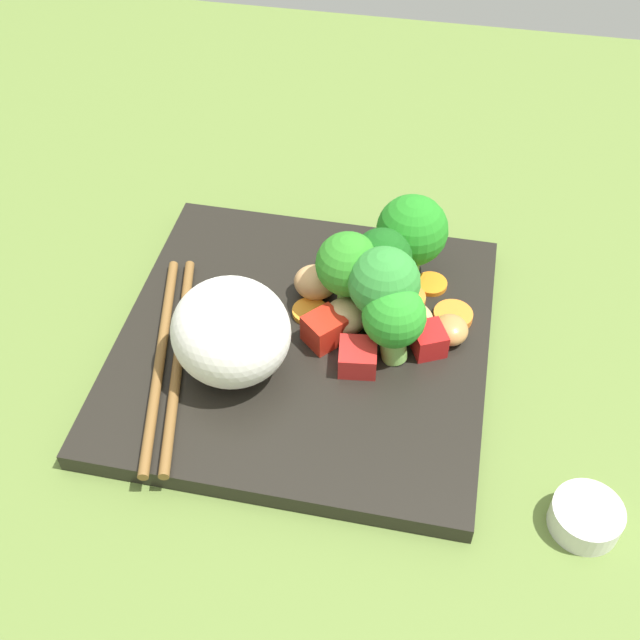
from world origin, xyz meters
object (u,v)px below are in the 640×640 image
(broccoli_floret_1, at_px, (412,232))
(sauce_cup, at_px, (586,517))
(rice_mound, at_px, (231,332))
(carrot_slice_0, at_px, (431,284))
(square_plate, at_px, (304,344))
(chopstick_pair, at_px, (169,358))

(broccoli_floret_1, xyz_separation_m, sauce_cup, (-0.20, -0.14, -0.05))
(rice_mound, bearing_deg, carrot_slice_0, -50.04)
(square_plate, bearing_deg, broccoli_floret_1, -38.30)
(square_plate, relative_size, rice_mound, 3.22)
(rice_mound, height_order, carrot_slice_0, rice_mound)
(carrot_slice_0, height_order, sauce_cup, same)
(rice_mound, height_order, chopstick_pair, rice_mound)
(square_plate, bearing_deg, chopstick_pair, 114.80)
(square_plate, xyz_separation_m, broccoli_floret_1, (0.09, -0.07, 0.05))
(chopstick_pair, bearing_deg, broccoli_floret_1, 116.47)
(rice_mound, height_order, sauce_cup, rice_mound)
(rice_mound, xyz_separation_m, carrot_slice_0, (0.11, -0.13, -0.03))
(carrot_slice_0, bearing_deg, sauce_cup, -147.91)
(sauce_cup, bearing_deg, rice_mound, 73.27)
(chopstick_pair, bearing_deg, rice_mound, 83.56)
(square_plate, relative_size, chopstick_pair, 1.36)
(broccoli_floret_1, relative_size, chopstick_pair, 0.36)
(rice_mound, bearing_deg, square_plate, -49.41)
(chopstick_pair, height_order, sauce_cup, chopstick_pair)
(chopstick_pair, xyz_separation_m, sauce_cup, (-0.07, -0.29, -0.01))
(broccoli_floret_1, distance_m, carrot_slice_0, 0.05)
(square_plate, height_order, rice_mound, rice_mound)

